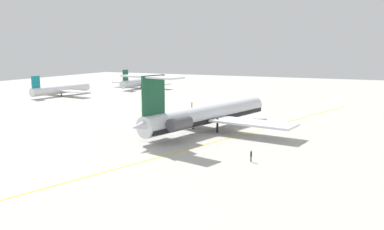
{
  "coord_description": "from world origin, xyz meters",
  "views": [
    {
      "loc": [
        -83.33,
        -22.85,
        17.67
      ],
      "look_at": [
        -3.76,
        14.08,
        3.02
      ],
      "focal_mm": 37.5,
      "sensor_mm": 36.0,
      "label": 1
    }
  ],
  "objects_px": {
    "ground_crew_near_nose": "(192,104)",
    "safety_cone_wingtip": "(219,110)",
    "safety_cone_nose": "(202,109)",
    "airliner_mid_right": "(63,89)",
    "ground_crew_near_tail": "(251,155)",
    "main_jetliner": "(205,115)",
    "airliner_far_right": "(142,82)"
  },
  "relations": [
    {
      "from": "ground_crew_near_nose",
      "to": "safety_cone_wingtip",
      "type": "relative_size",
      "value": 3.27
    },
    {
      "from": "main_jetliner",
      "to": "ground_crew_near_tail",
      "type": "distance_m",
      "value": 25.03
    },
    {
      "from": "main_jetliner",
      "to": "airliner_far_right",
      "type": "height_order",
      "value": "main_jetliner"
    },
    {
      "from": "ground_crew_near_tail",
      "to": "airliner_far_right",
      "type": "bearing_deg",
      "value": 82.26
    },
    {
      "from": "ground_crew_near_nose",
      "to": "airliner_mid_right",
      "type": "bearing_deg",
      "value": 74.33
    },
    {
      "from": "ground_crew_near_tail",
      "to": "safety_cone_wingtip",
      "type": "relative_size",
      "value": 3.33
    },
    {
      "from": "main_jetliner",
      "to": "safety_cone_wingtip",
      "type": "xyz_separation_m",
      "value": [
        27.87,
        7.64,
        -3.23
      ]
    },
    {
      "from": "airliner_mid_right",
      "to": "ground_crew_near_tail",
      "type": "bearing_deg",
      "value": -114.48
    },
    {
      "from": "ground_crew_near_nose",
      "to": "safety_cone_wingtip",
      "type": "distance_m",
      "value": 9.42
    },
    {
      "from": "airliner_mid_right",
      "to": "safety_cone_wingtip",
      "type": "relative_size",
      "value": 49.2
    },
    {
      "from": "ground_crew_near_tail",
      "to": "safety_cone_wingtip",
      "type": "xyz_separation_m",
      "value": [
        46.99,
        23.63,
        -0.89
      ]
    },
    {
      "from": "airliner_mid_right",
      "to": "airliner_far_right",
      "type": "distance_m",
      "value": 39.7
    },
    {
      "from": "airliner_far_right",
      "to": "main_jetliner",
      "type": "bearing_deg",
      "value": -139.4
    },
    {
      "from": "airliner_far_right",
      "to": "safety_cone_nose",
      "type": "xyz_separation_m",
      "value": [
        -48.02,
        -50.56,
        -2.3
      ]
    },
    {
      "from": "airliner_mid_right",
      "to": "ground_crew_near_nose",
      "type": "xyz_separation_m",
      "value": [
        -8.08,
        -57.39,
        -1.24
      ]
    },
    {
      "from": "ground_crew_near_nose",
      "to": "safety_cone_wingtip",
      "type": "height_order",
      "value": "ground_crew_near_nose"
    },
    {
      "from": "airliner_mid_right",
      "to": "safety_cone_nose",
      "type": "xyz_separation_m",
      "value": [
        -9.9,
        -61.65,
        -2.11
      ]
    },
    {
      "from": "airliner_mid_right",
      "to": "safety_cone_nose",
      "type": "bearing_deg",
      "value": -91.47
    },
    {
      "from": "ground_crew_near_tail",
      "to": "safety_cone_nose",
      "type": "xyz_separation_m",
      "value": [
        46.79,
        28.6,
        -0.89
      ]
    },
    {
      "from": "ground_crew_near_nose",
      "to": "ground_crew_near_tail",
      "type": "bearing_deg",
      "value": -153.59
    },
    {
      "from": "ground_crew_near_tail",
      "to": "ground_crew_near_nose",
      "type": "bearing_deg",
      "value": 76.46
    },
    {
      "from": "ground_crew_near_nose",
      "to": "safety_cone_nose",
      "type": "distance_m",
      "value": 4.71
    },
    {
      "from": "main_jetliner",
      "to": "airliner_mid_right",
      "type": "distance_m",
      "value": 83.24
    },
    {
      "from": "main_jetliner",
      "to": "ground_crew_near_nose",
      "type": "height_order",
      "value": "main_jetliner"
    },
    {
      "from": "airliner_mid_right",
      "to": "safety_cone_nose",
      "type": "height_order",
      "value": "airliner_mid_right"
    },
    {
      "from": "safety_cone_nose",
      "to": "safety_cone_wingtip",
      "type": "xyz_separation_m",
      "value": [
        0.2,
        -4.98,
        0.0
      ]
    },
    {
      "from": "safety_cone_nose",
      "to": "airliner_mid_right",
      "type": "bearing_deg",
      "value": 80.88
    },
    {
      "from": "airliner_mid_right",
      "to": "safety_cone_wingtip",
      "type": "bearing_deg",
      "value": -90.64
    },
    {
      "from": "ground_crew_near_nose",
      "to": "ground_crew_near_tail",
      "type": "distance_m",
      "value": 58.68
    },
    {
      "from": "airliner_mid_right",
      "to": "ground_crew_near_tail",
      "type": "distance_m",
      "value": 106.59
    },
    {
      "from": "airliner_far_right",
      "to": "safety_cone_nose",
      "type": "bearing_deg",
      "value": -132.77
    },
    {
      "from": "airliner_far_right",
      "to": "ground_crew_near_tail",
      "type": "bearing_deg",
      "value": -139.39
    }
  ]
}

